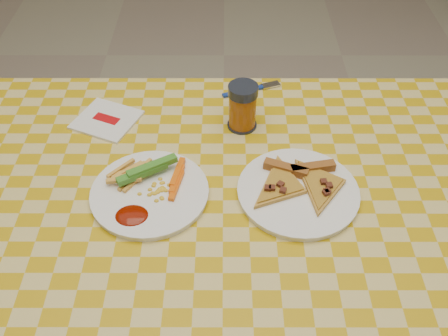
{
  "coord_description": "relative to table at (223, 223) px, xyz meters",
  "views": [
    {
      "loc": [
        0.0,
        -0.69,
        1.52
      ],
      "look_at": [
        0.0,
        0.07,
        0.78
      ],
      "focal_mm": 40.0,
      "sensor_mm": 36.0,
      "label": 1
    }
  ],
  "objects": [
    {
      "name": "plate_left",
      "position": [
        -0.15,
        0.01,
        0.08
      ],
      "size": [
        0.25,
        0.25,
        0.01
      ],
      "primitive_type": "cylinder",
      "rotation": [
        0.0,
        0.0,
        -0.03
      ],
      "color": "white",
      "rests_on": "table"
    },
    {
      "name": "pizza_slices",
      "position": [
        0.16,
        0.03,
        0.09
      ],
      "size": [
        0.24,
        0.21,
        0.02
      ],
      "color": "gold",
      "rests_on": "plate_right"
    },
    {
      "name": "fries_veggies",
      "position": [
        -0.16,
        0.03,
        0.1
      ],
      "size": [
        0.2,
        0.18,
        0.04
      ],
      "color": "#EFA64C",
      "rests_on": "plate_left"
    },
    {
      "name": "drink_glass",
      "position": [
        0.04,
        0.24,
        0.13
      ],
      "size": [
        0.07,
        0.07,
        0.11
      ],
      "color": "black",
      "rests_on": "table"
    },
    {
      "name": "napkin",
      "position": [
        -0.28,
        0.26,
        0.08
      ],
      "size": [
        0.18,
        0.17,
        0.01
      ],
      "rotation": [
        0.0,
        0.0,
        -0.41
      ],
      "color": "white",
      "rests_on": "table"
    },
    {
      "name": "fork",
      "position": [
        0.08,
        0.38,
        0.08
      ],
      "size": [
        0.16,
        0.07,
        0.01
      ],
      "rotation": [
        0.0,
        0.0,
        0.36
      ],
      "color": "navy",
      "rests_on": "table"
    },
    {
      "name": "table",
      "position": [
        0.0,
        0.0,
        0.0
      ],
      "size": [
        1.28,
        0.88,
        0.76
      ],
      "color": "silver",
      "rests_on": "ground"
    },
    {
      "name": "plate_right",
      "position": [
        0.16,
        0.02,
        0.08
      ],
      "size": [
        0.29,
        0.29,
        0.01
      ],
      "primitive_type": "cylinder",
      "rotation": [
        0.0,
        0.0,
        0.2
      ],
      "color": "white",
      "rests_on": "table"
    }
  ]
}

